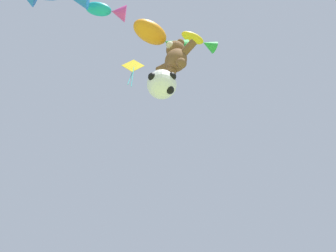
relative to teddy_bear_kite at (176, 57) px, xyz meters
name	(u,v)px	position (x,y,z in m)	size (l,w,h in m)	color
teddy_bear_kite	(176,57)	(0.00, 0.00, 0.00)	(1.90, 0.84, 1.92)	brown
soccer_ball_kite	(162,84)	(-0.54, -0.14, -1.46)	(1.15, 1.14, 1.05)	white
fish_kite_goldfin	(201,41)	(0.55, 1.02, 2.05)	(1.05, 1.64, 0.54)	yellow
fish_kite_tangerine	(162,39)	(-0.29, -0.46, 1.16)	(1.47, 2.36, 1.05)	orange
fish_kite_teal	(109,11)	(-1.32, -2.49, 2.02)	(1.47, 1.64, 0.69)	#19ADB2
diamond_kite	(133,68)	(-3.38, 0.67, 3.99)	(0.86, 0.81, 2.70)	yellow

